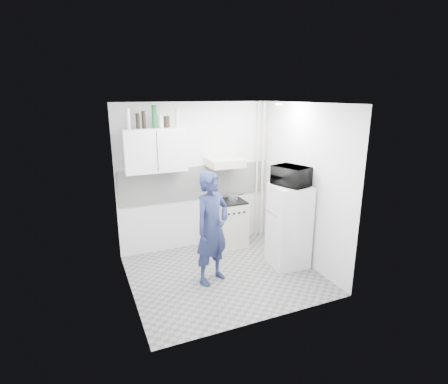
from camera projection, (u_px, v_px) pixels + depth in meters
name	position (u px, v px, depth m)	size (l,w,h in m)	color
floor	(224.00, 275.00, 5.45)	(2.80, 2.80, 0.00)	gray
ceiling	(224.00, 103.00, 4.75)	(2.80, 2.80, 0.00)	white
wall_back	(196.00, 177.00, 6.21)	(2.80, 2.80, 0.00)	white
wall_left	(126.00, 206.00, 4.57)	(2.60, 2.60, 0.00)	white
wall_right	(303.00, 185.00, 5.64)	(2.60, 2.60, 0.00)	white
person	(212.00, 228.00, 5.07)	(0.61, 0.40, 1.68)	navy
stove	(230.00, 224.00, 6.44)	(0.52, 0.52, 0.83)	beige
fridge	(289.00, 226.00, 5.61)	(0.56, 0.56, 1.35)	white
stove_top	(230.00, 201.00, 6.32)	(0.50, 0.50, 0.03)	black
saucepan	(233.00, 197.00, 6.37)	(0.18, 0.18, 0.10)	silver
microwave	(291.00, 176.00, 5.39)	(0.37, 0.55, 0.30)	black
bottle_a	(128.00, 119.00, 5.34)	(0.07, 0.07, 0.31)	silver
bottle_b	(138.00, 121.00, 5.40)	(0.06, 0.06, 0.24)	black
bottle_c	(144.00, 120.00, 5.43)	(0.07, 0.07, 0.27)	black
bottle_d	(154.00, 117.00, 5.49)	(0.08, 0.08, 0.36)	#144C1E
canister_a	(161.00, 121.00, 5.55)	(0.08, 0.08, 0.21)	#B2B7BC
canister_b	(167.00, 122.00, 5.58)	(0.10, 0.10, 0.18)	black
bottle_e	(177.00, 118.00, 5.64)	(0.08, 0.08, 0.30)	#B2B7BC
upper_cabinet	(155.00, 150.00, 5.62)	(1.00, 0.35, 0.70)	white
range_hood	(225.00, 163.00, 6.09)	(0.60, 0.50, 0.14)	beige
backsplash	(197.00, 183.00, 6.22)	(2.74, 0.03, 0.60)	white
pipe_a	(262.00, 172.00, 6.63)	(0.05, 0.05, 2.60)	beige
pipe_b	(257.00, 172.00, 6.59)	(0.04, 0.04, 2.60)	beige
ceiling_spot_fixture	(279.00, 104.00, 5.32)	(0.10, 0.10, 0.02)	white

